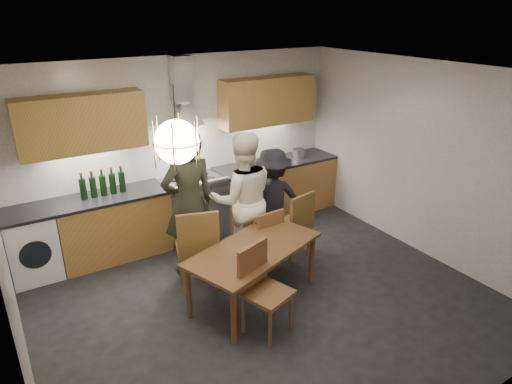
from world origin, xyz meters
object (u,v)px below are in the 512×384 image
person_right (272,200)px  chair_back_left (198,244)px  person_left (189,203)px  stock_pot (298,153)px  dining_table (254,254)px  chair_front (261,283)px  person_mid (242,200)px  wine_bottles (103,182)px  mixing_bowl (264,163)px

person_right → chair_back_left: bearing=32.6°
person_left → stock_pot: person_left is taller
dining_table → chair_front: (-0.22, -0.49, -0.04)m
person_left → person_mid: bearing=168.4°
stock_pot → wine_bottles: bearing=179.2°
person_right → mixing_bowl: bearing=-101.0°
stock_pot → wine_bottles: 3.15m
person_mid → mixing_bowl: bearing=-117.6°
person_left → mixing_bowl: (1.64, 0.83, -0.00)m
person_right → chair_front: bearing=67.6°
chair_back_left → wine_bottles: wine_bottles is taller
chair_back_left → person_right: 1.41m
dining_table → stock_pot: bearing=23.7°
chair_back_left → person_right: size_ratio=0.73×
chair_front → stock_pot: (2.21, 2.35, 0.41)m
person_right → dining_table: bearing=62.1°
chair_front → person_right: 1.81m
wine_bottles → mixing_bowl: bearing=-2.5°
mixing_bowl → stock_pot: (0.71, 0.06, 0.03)m
person_left → person_right: person_left is taller
dining_table → person_mid: bearing=49.0°
person_mid → mixing_bowl: size_ratio=5.71×
stock_pot → wine_bottles: (-3.15, 0.05, 0.11)m
chair_back_left → person_left: (0.11, 0.45, 0.33)m
person_mid → stock_pot: (1.67, 1.05, 0.07)m
chair_back_left → chair_front: (0.24, -1.01, -0.05)m
chair_back_left → wine_bottles: size_ratio=1.81×
dining_table → mixing_bowl: 2.23m
chair_back_left → chair_front: size_ratio=1.10×
stock_pot → person_right: bearing=-140.7°
person_mid → chair_back_left: bearing=37.6°
person_left → person_mid: person_left is taller
dining_table → person_right: size_ratio=1.22×
stock_pot → mixing_bowl: bearing=-174.9°
chair_front → dining_table: bearing=47.5°
dining_table → mixing_bowl: (1.29, 1.79, 0.34)m
dining_table → wine_bottles: 2.28m
wine_bottles → person_mid: bearing=-36.5°
chair_front → mixing_bowl: (1.51, 2.29, 0.38)m
person_right → wine_bottles: bearing=-10.5°
dining_table → mixing_bowl: size_ratio=5.64×
dining_table → person_right: 1.28m
chair_back_left → person_right: (1.33, 0.42, 0.12)m
dining_table → person_mid: size_ratio=0.99×
chair_back_left → person_mid: bearing=-142.4°
person_left → person_mid: size_ratio=1.05×
person_mid → wine_bottles: (-1.48, 1.09, 0.18)m
person_right → mixing_bowl: size_ratio=4.63×
chair_back_left → person_mid: 0.89m
dining_table → wine_bottles: size_ratio=3.02×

